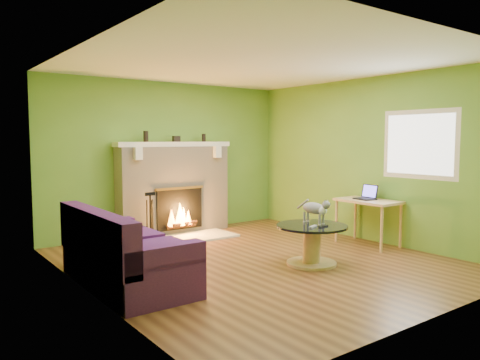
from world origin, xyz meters
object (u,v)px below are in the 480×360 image
(sofa, at_px, (122,255))
(coffee_table, at_px, (312,242))
(desk, at_px, (368,205))
(cat, at_px, (314,211))

(sofa, distance_m, coffee_table, 2.40)
(desk, height_order, cat, cat)
(coffee_table, bearing_deg, cat, 32.01)
(sofa, relative_size, desk, 2.03)
(coffee_table, height_order, desk, desk)
(desk, bearing_deg, coffee_table, -169.01)
(desk, xyz_separation_m, cat, (-1.42, -0.24, 0.07))
(sofa, xyz_separation_m, cat, (2.39, -0.60, 0.35))
(sofa, height_order, desk, sofa)
(coffee_table, xyz_separation_m, cat, (0.08, 0.05, 0.39))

